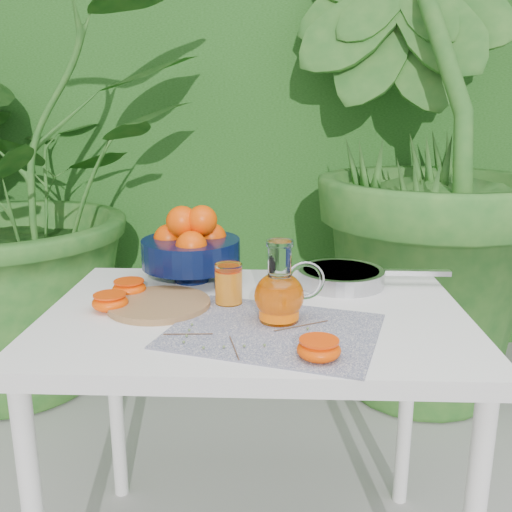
{
  "coord_description": "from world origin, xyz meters",
  "views": [
    {
      "loc": [
        0.12,
        -1.27,
        1.23
      ],
      "look_at": [
        0.07,
        0.04,
        0.88
      ],
      "focal_mm": 40.0,
      "sensor_mm": 36.0,
      "label": 1
    }
  ],
  "objects_px": {
    "fruit_bowl": "(191,246)",
    "juice_pitcher": "(280,293)",
    "saute_pan": "(342,276)",
    "white_table": "(256,342)",
    "cutting_board": "(159,304)"
  },
  "relations": [
    {
      "from": "white_table",
      "to": "fruit_bowl",
      "type": "relative_size",
      "value": 3.17
    },
    {
      "from": "cutting_board",
      "to": "fruit_bowl",
      "type": "xyz_separation_m",
      "value": [
        0.05,
        0.22,
        0.09
      ]
    },
    {
      "from": "juice_pitcher",
      "to": "saute_pan",
      "type": "height_order",
      "value": "juice_pitcher"
    },
    {
      "from": "white_table",
      "to": "cutting_board",
      "type": "height_order",
      "value": "cutting_board"
    },
    {
      "from": "fruit_bowl",
      "to": "juice_pitcher",
      "type": "relative_size",
      "value": 1.7
    },
    {
      "from": "cutting_board",
      "to": "juice_pitcher",
      "type": "relative_size",
      "value": 1.34
    },
    {
      "from": "saute_pan",
      "to": "juice_pitcher",
      "type": "bearing_deg",
      "value": -121.05
    },
    {
      "from": "fruit_bowl",
      "to": "saute_pan",
      "type": "relative_size",
      "value": 0.76
    },
    {
      "from": "juice_pitcher",
      "to": "saute_pan",
      "type": "bearing_deg",
      "value": 58.95
    },
    {
      "from": "white_table",
      "to": "juice_pitcher",
      "type": "height_order",
      "value": "juice_pitcher"
    },
    {
      "from": "fruit_bowl",
      "to": "juice_pitcher",
      "type": "height_order",
      "value": "fruit_bowl"
    },
    {
      "from": "white_table",
      "to": "juice_pitcher",
      "type": "relative_size",
      "value": 5.38
    },
    {
      "from": "juice_pitcher",
      "to": "saute_pan",
      "type": "relative_size",
      "value": 0.45
    },
    {
      "from": "fruit_bowl",
      "to": "saute_pan",
      "type": "bearing_deg",
      "value": -3.38
    },
    {
      "from": "fruit_bowl",
      "to": "juice_pitcher",
      "type": "bearing_deg",
      "value": -51.28
    }
  ]
}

